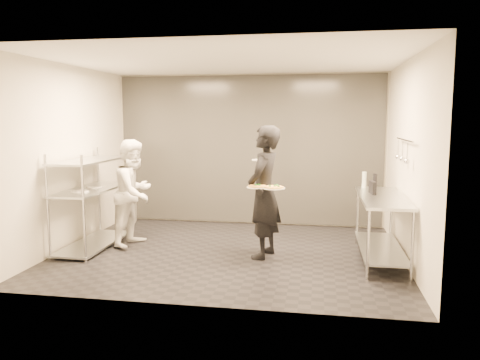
% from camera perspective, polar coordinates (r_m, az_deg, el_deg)
% --- Properties ---
extents(room_shell, '(5.00, 4.00, 2.80)m').
position_cam_1_polar(room_shell, '(7.94, 0.19, 3.29)').
color(room_shell, black).
rests_on(room_shell, ground).
extents(pass_rack, '(0.60, 1.60, 1.50)m').
position_cam_1_polar(pass_rack, '(7.57, -17.62, -2.09)').
color(pass_rack, '#ADAFB4').
rests_on(pass_rack, ground).
extents(prep_counter, '(0.60, 1.80, 0.92)m').
position_cam_1_polar(prep_counter, '(6.83, 16.88, -4.32)').
color(prep_counter, '#ADAFB4').
rests_on(prep_counter, ground).
extents(utensil_rail, '(0.07, 1.20, 0.31)m').
position_cam_1_polar(utensil_rail, '(6.74, 19.27, 3.34)').
color(utensil_rail, '#ADAFB4').
rests_on(utensil_rail, room_shell).
extents(waiter, '(0.59, 0.77, 1.89)m').
position_cam_1_polar(waiter, '(6.66, 2.94, -1.49)').
color(waiter, black).
rests_on(waiter, ground).
extents(chef, '(0.77, 0.91, 1.66)m').
position_cam_1_polar(chef, '(7.52, -12.76, -1.50)').
color(chef, white).
rests_on(chef, ground).
extents(pizza_plate_near, '(0.29, 0.29, 0.05)m').
position_cam_1_polar(pizza_plate_near, '(6.46, 2.12, -0.79)').
color(pizza_plate_near, white).
rests_on(pizza_plate_near, waiter).
extents(pizza_plate_far, '(0.31, 0.31, 0.05)m').
position_cam_1_polar(pizza_plate_far, '(6.41, 4.16, -0.92)').
color(pizza_plate_far, white).
rests_on(pizza_plate_far, waiter).
extents(salad_plate, '(0.28, 0.28, 0.07)m').
position_cam_1_polar(salad_plate, '(6.89, 2.64, 2.61)').
color(salad_plate, white).
rests_on(salad_plate, waiter).
extents(pos_monitor, '(0.08, 0.26, 0.18)m').
position_cam_1_polar(pos_monitor, '(6.91, 15.85, -0.89)').
color(pos_monitor, black).
rests_on(pos_monitor, prep_counter).
extents(bottle_green, '(0.07, 0.07, 0.24)m').
position_cam_1_polar(bottle_green, '(7.53, 14.90, 0.06)').
color(bottle_green, '#99A799').
rests_on(bottle_green, prep_counter).
extents(bottle_clear, '(0.06, 0.06, 0.21)m').
position_cam_1_polar(bottle_clear, '(7.55, 16.11, -0.08)').
color(bottle_clear, '#99A799').
rests_on(bottle_clear, prep_counter).
extents(bottle_dark, '(0.06, 0.06, 0.22)m').
position_cam_1_polar(bottle_dark, '(7.53, 16.12, -0.07)').
color(bottle_dark, black).
rests_on(bottle_dark, prep_counter).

